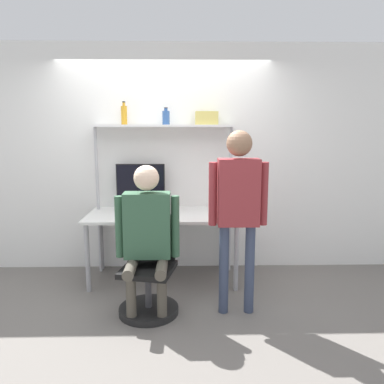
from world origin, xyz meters
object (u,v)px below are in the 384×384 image
at_px(monitor, 141,183).
at_px(bottle_blue, 166,117).
at_px(storage_box, 206,118).
at_px(bottle_amber, 124,115).
at_px(laptop, 148,209).
at_px(cell_phone, 169,216).
at_px(person_seated, 147,228).
at_px(office_chair, 150,283).
at_px(person_standing, 238,199).

xyz_separation_m(monitor, bottle_blue, (0.31, -0.01, 0.76)).
distance_m(bottle_blue, storage_box, 0.46).
relative_size(monitor, bottle_amber, 2.18).
distance_m(laptop, cell_phone, 0.25).
distance_m(laptop, person_seated, 0.72).
xyz_separation_m(monitor, storage_box, (0.77, -0.01, 0.76)).
height_order(monitor, office_chair, monitor).
bearing_deg(monitor, person_standing, -46.96).
bearing_deg(office_chair, bottle_blue, 83.07).
distance_m(cell_phone, bottle_amber, 1.27).
bearing_deg(bottle_amber, monitor, 4.70).
height_order(office_chair, bottle_amber, bottle_amber).
xyz_separation_m(laptop, office_chair, (0.07, -0.68, -0.57)).
bearing_deg(office_chair, monitor, 100.10).
relative_size(monitor, office_chair, 0.63).
relative_size(laptop, person_standing, 0.17).
distance_m(bottle_amber, storage_box, 0.94).
relative_size(person_seated, storage_box, 5.46).
relative_size(cell_phone, bottle_amber, 0.57).
relative_size(monitor, storage_box, 2.23).
bearing_deg(monitor, office_chair, -79.90).
xyz_separation_m(laptop, bottle_blue, (0.19, 0.35, 1.00)).
xyz_separation_m(laptop, cell_phone, (0.23, -0.05, -0.07)).
bearing_deg(laptop, person_standing, -38.90).
xyz_separation_m(laptop, bottle_amber, (-0.29, 0.35, 1.03)).
distance_m(office_chair, bottle_amber, 1.93).
bearing_deg(person_seated, cell_phone, 75.33).
distance_m(monitor, bottle_amber, 0.81).
relative_size(cell_phone, storage_box, 0.59).
bearing_deg(monitor, storage_box, -1.02).
bearing_deg(person_seated, office_chair, 78.58).
xyz_separation_m(monitor, person_seated, (0.18, -1.08, -0.25)).
bearing_deg(cell_phone, office_chair, -104.89).
height_order(monitor, person_standing, person_standing).
bearing_deg(laptop, person_seated, -85.40).
height_order(cell_phone, storage_box, storage_box).
bearing_deg(bottle_amber, person_seated, -72.15).
height_order(cell_phone, bottle_amber, bottle_amber).
bearing_deg(storage_box, person_standing, -77.83).
relative_size(monitor, person_seated, 0.41).
xyz_separation_m(monitor, person_standing, (1.00, -1.07, 0.01)).
xyz_separation_m(laptop, person_seated, (0.06, -0.72, -0.02)).
xyz_separation_m(bottle_blue, storage_box, (0.46, 0.00, -0.01)).
height_order(person_standing, bottle_amber, bottle_amber).
bearing_deg(storage_box, laptop, -152.15).
bearing_deg(bottle_blue, storage_box, 0.00).
height_order(person_standing, bottle_blue, bottle_blue).
xyz_separation_m(person_seated, person_standing, (0.82, 0.01, 0.27)).
bearing_deg(bottle_blue, cell_phone, -83.99).
bearing_deg(storage_box, cell_phone, -136.66).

